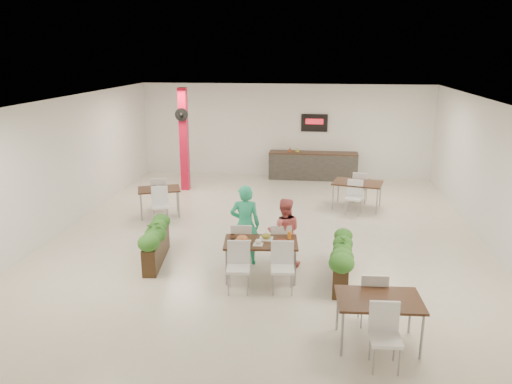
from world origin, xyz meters
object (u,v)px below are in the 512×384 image
at_px(service_counter, 313,165).
at_px(side_table_c, 379,306).
at_px(diner_man, 245,225).
at_px(side_table_b, 357,186).
at_px(diner_woman, 284,232).
at_px(main_table, 260,247).
at_px(side_table_a, 159,193).
at_px(red_column, 184,138).
at_px(planter_left, 156,240).
at_px(planter_right, 342,257).

distance_m(service_counter, side_table_c, 10.10).
height_order(diner_man, side_table_b, diner_man).
xyz_separation_m(diner_woman, side_table_b, (1.75, 4.14, -0.08)).
bearing_deg(main_table, diner_woman, 58.04).
height_order(diner_woman, side_table_a, diner_woman).
bearing_deg(side_table_b, diner_woman, -100.03).
distance_m(red_column, side_table_b, 5.53).
xyz_separation_m(diner_woman, planter_left, (-2.65, -0.16, -0.23)).
height_order(planter_left, planter_right, planter_right).
bearing_deg(planter_right, diner_woman, 152.60).
bearing_deg(red_column, side_table_a, -90.02).
distance_m(main_table, planter_left, 2.30).
bearing_deg(diner_woman, side_table_b, -118.79).
bearing_deg(red_column, main_table, -63.01).
relative_size(main_table, side_table_a, 1.04).
distance_m(main_table, diner_man, 0.79).
bearing_deg(side_table_b, red_column, 178.86).
xyz_separation_m(diner_woman, side_table_c, (1.60, -2.71, -0.09)).
xyz_separation_m(planter_right, side_table_c, (0.45, -2.11, 0.15)).
height_order(diner_woman, planter_left, diner_woman).
relative_size(diner_man, diner_woman, 1.18).
relative_size(service_counter, main_table, 1.73).
distance_m(planter_left, side_table_c, 4.96).
height_order(diner_man, side_table_c, diner_man).
distance_m(main_table, planter_right, 1.57).
bearing_deg(side_table_a, planter_right, -55.95).
distance_m(planter_left, planter_right, 3.83).
height_order(diner_man, diner_woman, diner_man).
relative_size(side_table_a, side_table_b, 1.00).
xyz_separation_m(main_table, planter_right, (1.56, 0.06, -0.15)).
bearing_deg(main_table, planter_right, 2.22).
bearing_deg(diner_woman, side_table_a, -44.36).
distance_m(main_table, side_table_b, 5.26).
xyz_separation_m(red_column, planter_right, (4.67, -6.05, -1.16)).
bearing_deg(diner_woman, red_column, -63.01).
bearing_deg(planter_left, diner_woman, 3.46).
height_order(main_table, side_table_b, same).
xyz_separation_m(main_table, planter_left, (-2.24, 0.50, -0.15)).
bearing_deg(diner_woman, side_table_c, 114.64).
bearing_deg(main_table, service_counter, 83.68).
distance_m(diner_woman, side_table_c, 3.14).
relative_size(red_column, diner_woman, 2.24).
distance_m(service_counter, side_table_a, 6.04).
bearing_deg(planter_right, red_column, 127.66).
bearing_deg(service_counter, diner_woman, -93.71).
height_order(main_table, diner_man, diner_man).
relative_size(service_counter, planter_right, 1.71).
distance_m(diner_man, side_table_c, 3.62).
relative_size(red_column, side_table_a, 1.92).
distance_m(side_table_a, side_table_c, 7.52).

